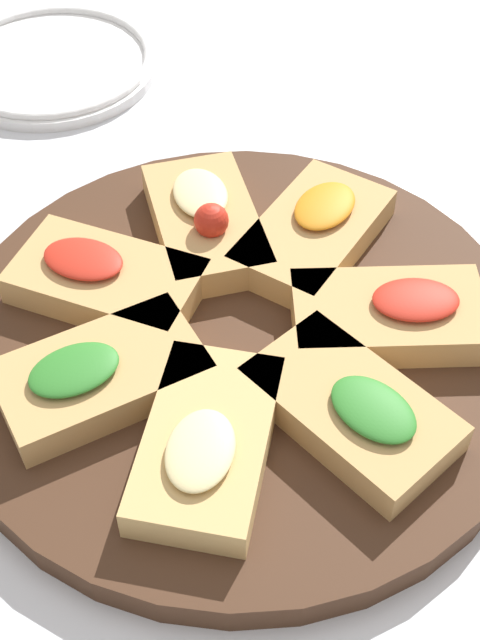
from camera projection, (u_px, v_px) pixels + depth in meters
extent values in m
plane|color=silver|center=(240.00, 353.00, 0.63)|extent=(3.00, 3.00, 0.00)
cylinder|color=#422819|center=(240.00, 342.00, 0.62)|extent=(0.40, 0.40, 0.02)
cube|color=tan|center=(207.00, 442.00, 0.53)|extent=(0.14, 0.14, 0.02)
ellipsoid|color=beige|center=(200.00, 450.00, 0.51)|extent=(0.07, 0.07, 0.01)
cube|color=tan|center=(351.00, 409.00, 0.55)|extent=(0.14, 0.10, 0.02)
ellipsoid|color=#2D7A28|center=(373.00, 409.00, 0.53)|extent=(0.06, 0.05, 0.01)
cube|color=tan|center=(389.00, 316.00, 0.60)|extent=(0.13, 0.15, 0.02)
ellipsoid|color=red|center=(416.00, 300.00, 0.59)|extent=(0.06, 0.07, 0.01)
cube|color=tan|center=(313.00, 234.00, 0.66)|extent=(0.12, 0.15, 0.02)
ellipsoid|color=orange|center=(325.00, 206.00, 0.65)|extent=(0.06, 0.07, 0.01)
cube|color=tan|center=(206.00, 223.00, 0.66)|extent=(0.15, 0.11, 0.02)
ellipsoid|color=beige|center=(200.00, 193.00, 0.66)|extent=(0.07, 0.06, 0.01)
sphere|color=red|center=(211.00, 220.00, 0.64)|extent=(0.03, 0.03, 0.03)
cube|color=tan|center=(107.00, 281.00, 0.62)|extent=(0.15, 0.14, 0.02)
ellipsoid|color=red|center=(83.00, 259.00, 0.62)|extent=(0.07, 0.07, 0.01)
cube|color=tan|center=(101.00, 376.00, 0.57)|extent=(0.08, 0.13, 0.02)
ellipsoid|color=#2D7A28|center=(74.00, 370.00, 0.55)|extent=(0.04, 0.06, 0.01)
cylinder|color=white|center=(52.00, 66.00, 0.86)|extent=(0.20, 0.20, 0.01)
torus|color=white|center=(51.00, 60.00, 0.85)|extent=(0.19, 0.19, 0.01)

